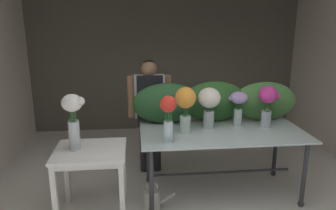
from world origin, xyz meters
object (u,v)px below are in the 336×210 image
vase_ivory_ranunculus (209,103)px  vase_sunset_roses (186,104)px  florist (150,105)px  watering_can (153,199)px  vase_scarlet_carnations (168,115)px  display_table_glass (222,140)px  vase_magenta_dahlias (268,101)px  side_table_white (91,158)px  vase_lilac_tulips (238,104)px  vase_white_roses_tall (73,117)px

vase_ivory_ranunculus → vase_sunset_roses: bearing=-155.7°
florist → watering_can: size_ratio=4.35×
vase_scarlet_carnations → display_table_glass: bearing=23.4°
florist → vase_magenta_dahlias: bearing=-23.9°
side_table_white → vase_scarlet_carnations: bearing=0.5°
florist → vase_magenta_dahlias: (1.35, -0.60, 0.17)m
vase_scarlet_carnations → watering_can: bearing=176.8°
watering_can → vase_lilac_tulips: bearing=22.3°
vase_scarlet_carnations → vase_white_roses_tall: (-0.94, -0.01, 0.01)m
vase_magenta_dahlias → vase_lilac_tulips: bearing=168.6°
vase_sunset_roses → vase_lilac_tulips: size_ratio=1.26×
display_table_glass → florist: (-0.80, 0.69, 0.26)m
watering_can → display_table_glass: bearing=18.3°
vase_lilac_tulips → watering_can: size_ratio=1.19×
display_table_glass → side_table_white: size_ratio=2.50×
vase_sunset_roses → florist: bearing=117.1°
vase_magenta_dahlias → watering_can: size_ratio=1.40×
vase_ivory_ranunculus → vase_lilac_tulips: vase_ivory_ranunculus is taller
vase_sunset_roses → vase_ivory_ranunculus: (0.30, 0.14, -0.03)m
vase_lilac_tulips → vase_magenta_dahlias: bearing=-11.4°
vase_magenta_dahlias → vase_scarlet_carnations: (-1.21, -0.37, -0.02)m
florist → vase_ivory_ranunculus: (0.66, -0.57, 0.16)m
watering_can → vase_ivory_ranunculus: bearing=29.4°
vase_white_roses_tall → vase_sunset_roses: bearing=13.2°
florist → vase_lilac_tulips: 1.16m
vase_magenta_dahlias → vase_sunset_roses: vase_sunset_roses is taller
vase_white_roses_tall → florist: bearing=50.9°
display_table_glass → vase_ivory_ranunculus: bearing=138.9°
vase_magenta_dahlias → vase_lilac_tulips: (-0.33, 0.07, -0.05)m
side_table_white → watering_can: bearing=1.4°
side_table_white → florist: 1.22m
vase_lilac_tulips → watering_can: (-1.05, -0.43, -0.94)m
vase_sunset_roses → vase_lilac_tulips: 0.69m
watering_can → florist: bearing=88.3°
side_table_white → vase_scarlet_carnations: (0.80, 0.01, 0.44)m
side_table_white → vase_ivory_ranunculus: 1.46m
watering_can → vase_sunset_roses: bearing=33.0°
vase_scarlet_carnations → vase_lilac_tulips: vase_scarlet_carnations is taller
side_table_white → vase_white_roses_tall: 0.47m
vase_magenta_dahlias → vase_ivory_ranunculus: 0.69m
side_table_white → vase_magenta_dahlias: vase_magenta_dahlias is taller
vase_lilac_tulips → vase_ivory_ranunculus: bearing=-173.3°
watering_can → vase_scarlet_carnations: bearing=-3.2°
side_table_white → vase_white_roses_tall: bearing=-179.3°
vase_white_roses_tall → display_table_glass: bearing=10.3°
vase_sunset_roses → vase_lilac_tulips: bearing=15.1°
vase_magenta_dahlias → watering_can: vase_magenta_dahlias is taller
vase_white_roses_tall → watering_can: size_ratio=1.65×
vase_sunset_roses → vase_lilac_tulips: (0.66, 0.18, -0.06)m
vase_magenta_dahlias → vase_sunset_roses: (-0.99, -0.11, 0.02)m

